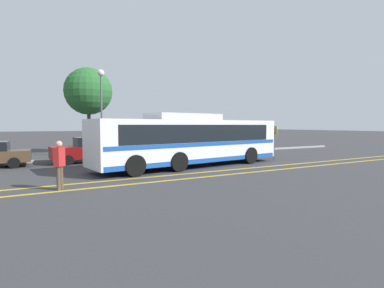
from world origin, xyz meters
name	(u,v)px	position (x,y,z in m)	size (l,w,h in m)	color
ground_plane	(197,165)	(0.00, 0.00, 0.00)	(220.00, 220.00, 0.00)	#38383A
lane_strip_0	(213,171)	(-0.47, -2.42, 0.00)	(0.20, 31.48, 0.01)	gold
lane_strip_1	(227,175)	(-0.47, -3.59, 0.00)	(0.20, 31.48, 0.01)	gold
curb_strip	(151,155)	(-0.47, 6.09, 0.07)	(39.48, 0.36, 0.15)	#99999E
transit_bus	(192,140)	(-0.49, -0.22, 1.51)	(11.98, 4.01, 2.97)	silver
parked_car_1	(90,150)	(-5.22, 4.54, 0.79)	(4.57, 2.05, 1.58)	maroon
parked_car_2	(165,148)	(0.11, 4.85, 0.72)	(4.52, 1.88, 1.41)	black
parked_car_3	(223,144)	(5.23, 4.84, 0.78)	(4.46, 2.23, 1.59)	#9E9EA3
pedestrian_0	(59,162)	(-7.69, -3.34, 1.02)	(0.43, 0.47, 1.79)	brown
bus_stop_sign	(274,138)	(6.11, 0.04, 1.47)	(0.08, 0.40, 2.32)	#59595E
street_lamp	(101,95)	(-3.85, 7.21, 4.53)	(0.49, 0.49, 6.34)	#59595E
tree_0	(88,92)	(-4.06, 11.04, 5.13)	(3.88, 3.88, 7.08)	#513823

